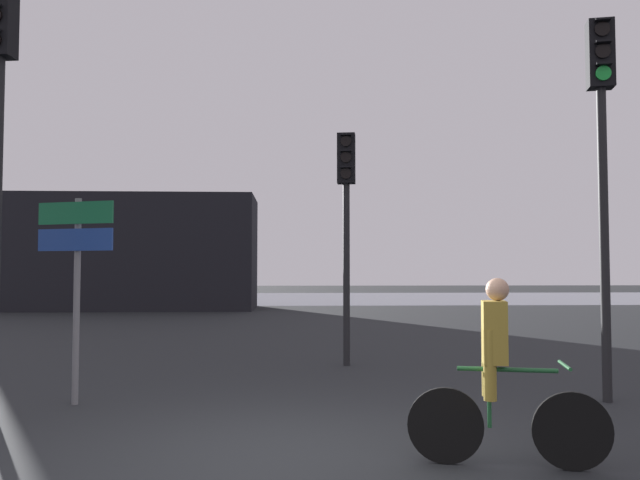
# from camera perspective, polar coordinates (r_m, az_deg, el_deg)

# --- Properties ---
(ground_plane) EXTENTS (120.00, 120.00, 0.00)m
(ground_plane) POSITION_cam_1_polar(r_m,az_deg,el_deg) (5.91, -2.92, -19.35)
(ground_plane) COLOR black
(water_strip) EXTENTS (80.00, 16.00, 0.01)m
(water_strip) POSITION_cam_1_polar(r_m,az_deg,el_deg) (37.19, -2.54, -5.32)
(water_strip) COLOR slate
(water_strip) RESTS_ON ground
(distant_building) EXTENTS (11.33, 4.00, 4.83)m
(distant_building) POSITION_cam_1_polar(r_m,az_deg,el_deg) (28.13, -17.58, -1.12)
(distant_building) COLOR black
(distant_building) RESTS_ON ground
(traffic_light_near_right) EXTENTS (0.37, 0.38, 4.97)m
(traffic_light_near_right) POSITION_cam_1_polar(r_m,az_deg,el_deg) (9.02, 24.39, 8.57)
(traffic_light_near_right) COLOR black
(traffic_light_near_right) RESTS_ON ground
(traffic_light_center) EXTENTS (0.35, 0.37, 4.13)m
(traffic_light_center) POSITION_cam_1_polar(r_m,az_deg,el_deg) (11.16, 2.42, 3.42)
(traffic_light_center) COLOR black
(traffic_light_center) RESTS_ON ground
(direction_sign_post) EXTENTS (1.05, 0.39, 2.60)m
(direction_sign_post) POSITION_cam_1_polar(r_m,az_deg,el_deg) (8.47, -21.42, -1.84)
(direction_sign_post) COLOR slate
(direction_sign_post) RESTS_ON ground
(cyclist) EXTENTS (1.68, 0.54, 1.62)m
(cyclist) POSITION_cam_1_polar(r_m,az_deg,el_deg) (5.71, 16.07, -11.41)
(cyclist) COLOR black
(cyclist) RESTS_ON ground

